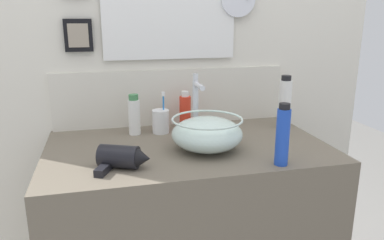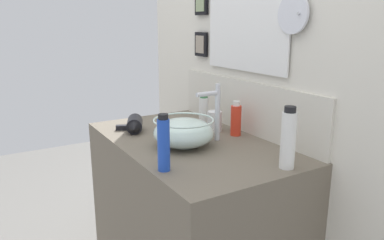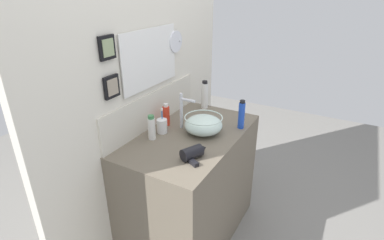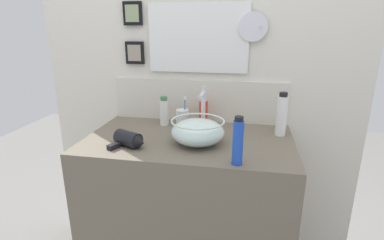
{
  "view_description": "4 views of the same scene",
  "coord_description": "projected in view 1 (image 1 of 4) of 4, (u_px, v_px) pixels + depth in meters",
  "views": [
    {
      "loc": [
        -0.31,
        -1.33,
        1.38
      ],
      "look_at": [
        0.02,
        0.0,
        0.99
      ],
      "focal_mm": 35.0,
      "sensor_mm": 36.0,
      "label": 1
    },
    {
      "loc": [
        1.41,
        -0.83,
        1.41
      ],
      "look_at": [
        0.02,
        0.0,
        0.99
      ],
      "focal_mm": 35.0,
      "sensor_mm": 36.0,
      "label": 2
    },
    {
      "loc": [
        -1.59,
        -0.9,
        1.84
      ],
      "look_at": [
        0.02,
        0.0,
        0.99
      ],
      "focal_mm": 28.0,
      "sensor_mm": 36.0,
      "label": 3
    },
    {
      "loc": [
        0.29,
        -1.43,
        1.45
      ],
      "look_at": [
        0.02,
        0.0,
        0.99
      ],
      "focal_mm": 28.0,
      "sensor_mm": 36.0,
      "label": 4
    }
  ],
  "objects": [
    {
      "name": "hair_drier",
      "position": [
        123.0,
        158.0,
        1.22
      ],
      "size": [
        0.19,
        0.14,
        0.08
      ],
      "color": "black",
      "rests_on": "vanity_counter"
    },
    {
      "name": "soap_dispenser",
      "position": [
        185.0,
        111.0,
        1.65
      ],
      "size": [
        0.05,
        0.05,
        0.17
      ],
      "color": "red",
      "rests_on": "vanity_counter"
    },
    {
      "name": "shampoo_bottle",
      "position": [
        283.0,
        136.0,
        1.23
      ],
      "size": [
        0.05,
        0.05,
        0.21
      ],
      "color": "blue",
      "rests_on": "vanity_counter"
    },
    {
      "name": "faucet",
      "position": [
        196.0,
        101.0,
        1.51
      ],
      "size": [
        0.02,
        0.12,
        0.26
      ],
      "color": "silver",
      "rests_on": "vanity_counter"
    },
    {
      "name": "lotion_bottle",
      "position": [
        134.0,
        115.0,
        1.56
      ],
      "size": [
        0.05,
        0.05,
        0.17
      ],
      "color": "white",
      "rests_on": "vanity_counter"
    },
    {
      "name": "spray_bottle",
      "position": [
        285.0,
        103.0,
        1.65
      ],
      "size": [
        0.06,
        0.06,
        0.23
      ],
      "color": "white",
      "rests_on": "vanity_counter"
    },
    {
      "name": "glass_bowl_sink",
      "position": [
        207.0,
        133.0,
        1.38
      ],
      "size": [
        0.26,
        0.26,
        0.12
      ],
      "color": "silver",
      "rests_on": "vanity_counter"
    },
    {
      "name": "toothbrush_cup",
      "position": [
        161.0,
        121.0,
        1.59
      ],
      "size": [
        0.07,
        0.07,
        0.18
      ],
      "color": "white",
      "rests_on": "vanity_counter"
    },
    {
      "name": "back_panel",
      "position": [
        170.0,
        62.0,
        1.69
      ],
      "size": [
        1.93,
        0.1,
        2.34
      ],
      "color": "silver",
      "rests_on": "ground"
    }
  ]
}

